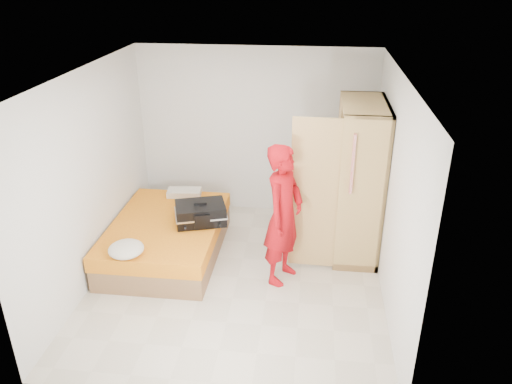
# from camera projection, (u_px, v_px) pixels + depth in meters

# --- Properties ---
(room) EXTENTS (4.00, 4.02, 2.60)m
(room) POSITION_uv_depth(u_px,v_px,m) (236.00, 185.00, 5.86)
(room) COLOR beige
(room) RESTS_ON ground
(bed) EXTENTS (1.42, 2.02, 0.50)m
(bed) POSITION_uv_depth(u_px,v_px,m) (167.00, 238.00, 6.82)
(bed) COLOR brown
(bed) RESTS_ON ground
(wardrobe) EXTENTS (1.17, 1.20, 2.10)m
(wardrobe) POSITION_uv_depth(u_px,v_px,m) (355.00, 185.00, 6.61)
(wardrobe) COLOR tan
(wardrobe) RESTS_ON ground
(person) EXTENTS (0.65, 0.77, 1.80)m
(person) POSITION_uv_depth(u_px,v_px,m) (284.00, 215.00, 6.04)
(person) COLOR red
(person) RESTS_ON ground
(suitcase) EXTENTS (0.79, 0.67, 0.29)m
(suitcase) POSITION_uv_depth(u_px,v_px,m) (201.00, 213.00, 6.67)
(suitcase) COLOR black
(suitcase) RESTS_ON bed
(round_cushion) EXTENTS (0.42, 0.42, 0.16)m
(round_cushion) POSITION_uv_depth(u_px,v_px,m) (126.00, 249.00, 5.93)
(round_cushion) COLOR beige
(round_cushion) RESTS_ON bed
(pillow) EXTENTS (0.52, 0.31, 0.09)m
(pillow) POSITION_uv_depth(u_px,v_px,m) (184.00, 193.00, 7.46)
(pillow) COLOR beige
(pillow) RESTS_ON bed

